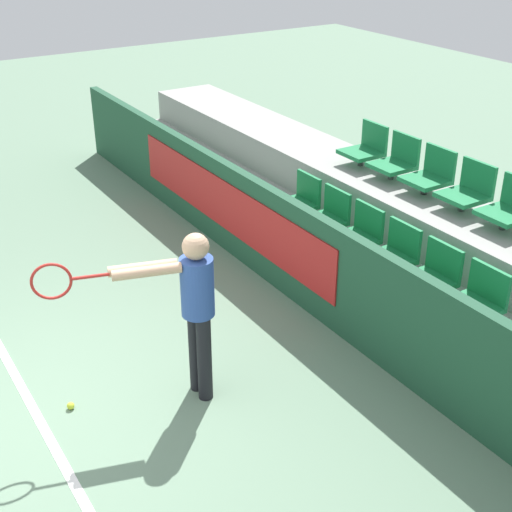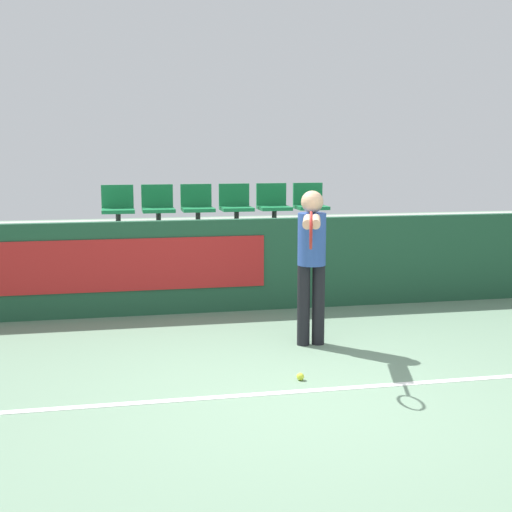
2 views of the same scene
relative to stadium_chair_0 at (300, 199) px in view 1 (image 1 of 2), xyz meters
The scene contains 18 objects.
ground_plane 4.14m from the stadium_chair_0, 69.83° to the right, with size 30.00×30.00×0.00m, color slate.
court_baseline 4.06m from the stadium_chair_0, 69.37° to the right, with size 6.15×0.08×0.01m.
barrier_wall 1.54m from the stadium_chair_0, 27.33° to the right, with size 12.77×0.14×1.14m.
bleacher_tier_front 1.49m from the stadium_chair_0, ahead, with size 12.37×1.00×0.48m.
bleacher_tier_middle 1.67m from the stadium_chair_0, 31.91° to the left, with size 12.37×1.00×0.96m.
stadium_chair_0 is the anchor object (origin of this frame).
stadium_chair_1 0.56m from the stadium_chair_0, ahead, with size 0.45×0.45×0.52m.
stadium_chair_2 1.13m from the stadium_chair_0, ahead, with size 0.45×0.45×0.52m.
stadium_chair_3 1.69m from the stadium_chair_0, ahead, with size 0.45×0.45×0.52m.
stadium_chair_4 2.25m from the stadium_chair_0, ahead, with size 0.45×0.45×0.52m.
stadium_chair_5 2.82m from the stadium_chair_0, ahead, with size 0.45×0.45×0.52m.
stadium_chair_6 1.11m from the stadium_chair_0, 90.00° to the left, with size 0.45×0.45×0.52m.
stadium_chair_7 1.24m from the stadium_chair_0, 60.60° to the left, with size 0.45×0.45×0.52m.
stadium_chair_8 1.58m from the stadium_chair_0, 41.58° to the left, with size 0.45×0.45×0.52m.
stadium_chair_9 2.02m from the stadium_chair_0, 30.60° to the left, with size 0.45×0.45×0.52m.
stadium_chair_10 2.51m from the stadium_chair_0, 23.92° to the left, with size 0.45×0.45×0.52m.
tennis_player 3.08m from the stadium_chair_0, 53.04° to the right, with size 0.53×1.40×1.58m.
tennis_ball 3.82m from the stadium_chair_0, 67.09° to the right, with size 0.07×0.07×0.07m.
Camera 1 is at (5.09, -0.89, 4.02)m, focal length 50.00 mm.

